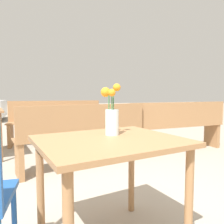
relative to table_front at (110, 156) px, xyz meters
name	(u,v)px	position (x,y,z in m)	size (l,w,h in m)	color
table_front	(110,156)	(0.00, 0.00, 0.00)	(0.92, 0.81, 0.71)	#9E7047
flower_vase	(112,117)	(0.06, 0.11, 0.23)	(0.12, 0.15, 0.35)	silver
bench_near	(86,133)	(0.30, 1.53, -0.13)	(1.78, 0.60, 0.85)	#9E7047
bench_middle	(56,120)	(0.18, 3.16, -0.13)	(1.81, 0.62, 0.85)	#9E7047
bench_far	(177,124)	(1.96, 1.69, -0.13)	(1.86, 0.42, 0.85)	#9E7047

